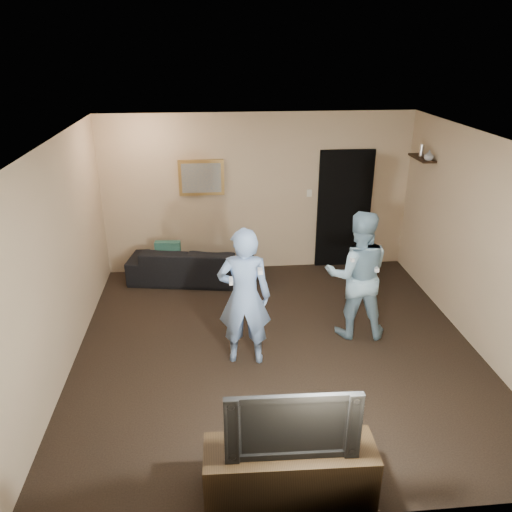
{
  "coord_description": "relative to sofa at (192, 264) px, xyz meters",
  "views": [
    {
      "loc": [
        -0.77,
        -5.32,
        3.58
      ],
      "look_at": [
        -0.24,
        0.3,
        1.15
      ],
      "focal_mm": 35.0,
      "sensor_mm": 36.0,
      "label": 1
    }
  ],
  "objects": [
    {
      "name": "ground",
      "position": [
        1.11,
        -2.09,
        -0.29
      ],
      "size": [
        5.0,
        5.0,
        0.0
      ],
      "primitive_type": "plane",
      "color": "black",
      "rests_on": "ground"
    },
    {
      "name": "ceiling",
      "position": [
        1.11,
        -2.09,
        2.31
      ],
      "size": [
        5.0,
        5.0,
        0.04
      ],
      "primitive_type": "cube",
      "color": "silver",
      "rests_on": "wall_back"
    },
    {
      "name": "wall_back",
      "position": [
        1.11,
        0.41,
        1.01
      ],
      "size": [
        5.0,
        0.04,
        2.6
      ],
      "primitive_type": "cube",
      "color": "tan",
      "rests_on": "ground"
    },
    {
      "name": "wall_front",
      "position": [
        1.11,
        -4.59,
        1.01
      ],
      "size": [
        5.0,
        0.04,
        2.6
      ],
      "primitive_type": "cube",
      "color": "tan",
      "rests_on": "ground"
    },
    {
      "name": "wall_left",
      "position": [
        -1.39,
        -2.09,
        1.01
      ],
      "size": [
        0.04,
        5.0,
        2.6
      ],
      "primitive_type": "cube",
      "color": "tan",
      "rests_on": "ground"
    },
    {
      "name": "wall_right",
      "position": [
        3.61,
        -2.09,
        1.01
      ],
      "size": [
        0.04,
        5.0,
        2.6
      ],
      "primitive_type": "cube",
      "color": "tan",
      "rests_on": "ground"
    },
    {
      "name": "sofa",
      "position": [
        0.0,
        0.0,
        0.0
      ],
      "size": [
        2.07,
        1.09,
        0.57
      ],
      "primitive_type": "imported",
      "rotation": [
        0.0,
        0.0,
        2.97
      ],
      "color": "black",
      "rests_on": "ground"
    },
    {
      "name": "throw_pillow",
      "position": [
        -0.36,
        0.0,
        0.19
      ],
      "size": [
        0.41,
        0.15,
        0.4
      ],
      "primitive_type": "cube",
      "rotation": [
        0.0,
        0.0,
        -0.07
      ],
      "color": "#184840",
      "rests_on": "sofa"
    },
    {
      "name": "painting_frame",
      "position": [
        0.21,
        0.38,
        1.31
      ],
      "size": [
        0.72,
        0.05,
        0.57
      ],
      "primitive_type": "cube",
      "color": "olive",
      "rests_on": "wall_back"
    },
    {
      "name": "painting_canvas",
      "position": [
        0.21,
        0.36,
        1.31
      ],
      "size": [
        0.62,
        0.01,
        0.47
      ],
      "primitive_type": "cube",
      "color": "slate",
      "rests_on": "painting_frame"
    },
    {
      "name": "doorway",
      "position": [
        2.56,
        0.38,
        0.71
      ],
      "size": [
        0.9,
        0.06,
        2.0
      ],
      "primitive_type": "cube",
      "color": "black",
      "rests_on": "ground"
    },
    {
      "name": "light_switch",
      "position": [
        1.96,
        0.38,
        1.01
      ],
      "size": [
        0.08,
        0.02,
        0.12
      ],
      "primitive_type": "cube",
      "color": "silver",
      "rests_on": "wall_back"
    },
    {
      "name": "wall_shelf",
      "position": [
        3.5,
        -0.29,
        1.7
      ],
      "size": [
        0.2,
        0.6,
        0.03
      ],
      "primitive_type": "cube",
      "color": "black",
      "rests_on": "wall_right"
    },
    {
      "name": "shelf_vase",
      "position": [
        3.5,
        -0.52,
        1.79
      ],
      "size": [
        0.17,
        0.17,
        0.15
      ],
      "primitive_type": "imported",
      "rotation": [
        0.0,
        0.0,
        -0.23
      ],
      "color": "#9D9EA2",
      "rests_on": "wall_shelf"
    },
    {
      "name": "shelf_figurine",
      "position": [
        3.5,
        -0.24,
        1.81
      ],
      "size": [
        0.06,
        0.06,
        0.18
      ],
      "primitive_type": "cylinder",
      "color": "silver",
      "rests_on": "wall_shelf"
    },
    {
      "name": "tv_console",
      "position": [
        0.92,
        -4.31,
        -0.04
      ],
      "size": [
        1.44,
        0.5,
        0.51
      ],
      "primitive_type": "cube",
      "rotation": [
        0.0,
        0.0,
        -0.03
      ],
      "color": "black",
      "rests_on": "ground"
    },
    {
      "name": "television",
      "position": [
        0.92,
        -4.31,
        0.53
      ],
      "size": [
        1.08,
        0.17,
        0.62
      ],
      "primitive_type": "imported",
      "rotation": [
        0.0,
        0.0,
        -0.03
      ],
      "color": "black",
      "rests_on": "tv_console"
    },
    {
      "name": "wii_player_left",
      "position": [
        0.69,
        -2.3,
        0.57
      ],
      "size": [
        0.67,
        0.53,
        1.71
      ],
      "color": "#7EA1DA",
      "rests_on": "ground"
    },
    {
      "name": "wii_player_right",
      "position": [
        2.17,
        -1.83,
        0.56
      ],
      "size": [
        0.9,
        0.74,
        1.7
      ],
      "color": "#83A9BF",
      "rests_on": "ground"
    }
  ]
}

